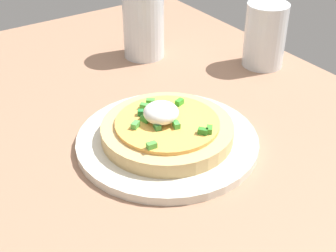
{
  "coord_description": "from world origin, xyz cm",
  "views": [
    {
      "loc": [
        46.28,
        -35.1,
        42.33
      ],
      "look_at": [
        0.18,
        -4.03,
        5.94
      ],
      "focal_mm": 51.21,
      "sensor_mm": 36.0,
      "label": 1
    }
  ],
  "objects_px": {
    "plate": "(168,142)",
    "cup_near": "(265,36)",
    "cup_far": "(144,27)",
    "pizza": "(167,129)"
  },
  "relations": [
    {
      "from": "cup_near",
      "to": "cup_far",
      "type": "relative_size",
      "value": 0.93
    },
    {
      "from": "plate",
      "to": "cup_far",
      "type": "distance_m",
      "value": 0.31
    },
    {
      "from": "pizza",
      "to": "cup_far",
      "type": "xyz_separation_m",
      "value": [
        -0.28,
        0.13,
        0.03
      ]
    },
    {
      "from": "plate",
      "to": "cup_near",
      "type": "relative_size",
      "value": 2.2
    },
    {
      "from": "pizza",
      "to": "cup_near",
      "type": "height_order",
      "value": "cup_near"
    },
    {
      "from": "pizza",
      "to": "cup_near",
      "type": "bearing_deg",
      "value": 111.91
    },
    {
      "from": "cup_far",
      "to": "cup_near",
      "type": "bearing_deg",
      "value": 45.65
    },
    {
      "from": "plate",
      "to": "cup_near",
      "type": "bearing_deg",
      "value": 112.05
    },
    {
      "from": "pizza",
      "to": "cup_near",
      "type": "relative_size",
      "value": 1.59
    },
    {
      "from": "cup_near",
      "to": "cup_far",
      "type": "bearing_deg",
      "value": -134.35
    }
  ]
}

